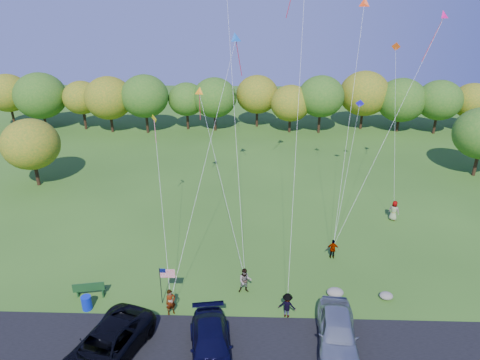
{
  "coord_description": "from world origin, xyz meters",
  "views": [
    {
      "loc": [
        0.03,
        -21.5,
        18.14
      ],
      "look_at": [
        -0.85,
        6.0,
        6.09
      ],
      "focal_mm": 32.0,
      "sensor_mm": 36.0,
      "label": 1
    }
  ],
  "objects_px": {
    "minivan_navy": "(211,345)",
    "flyer_d": "(333,249)",
    "flyer_a": "(171,302)",
    "trash_barrel": "(87,303)",
    "flyer_b": "(245,281)",
    "flyer_e": "(394,211)",
    "flyer_c": "(287,305)",
    "minivan_silver": "(337,332)",
    "minivan_dark": "(106,347)",
    "park_bench": "(89,289)"
  },
  "relations": [
    {
      "from": "flyer_a",
      "to": "flyer_e",
      "type": "relative_size",
      "value": 0.98
    },
    {
      "from": "minivan_silver",
      "to": "flyer_c",
      "type": "relative_size",
      "value": 3.21
    },
    {
      "from": "park_bench",
      "to": "minivan_navy",
      "type": "bearing_deg",
      "value": -40.61
    },
    {
      "from": "minivan_navy",
      "to": "minivan_silver",
      "type": "bearing_deg",
      "value": 0.09
    },
    {
      "from": "flyer_e",
      "to": "flyer_c",
      "type": "bearing_deg",
      "value": 85.08
    },
    {
      "from": "flyer_d",
      "to": "flyer_e",
      "type": "xyz_separation_m",
      "value": [
        6.25,
        6.07,
        0.13
      ]
    },
    {
      "from": "minivan_dark",
      "to": "flyer_e",
      "type": "bearing_deg",
      "value": 57.69
    },
    {
      "from": "flyer_e",
      "to": "park_bench",
      "type": "bearing_deg",
      "value": 59.83
    },
    {
      "from": "minivan_dark",
      "to": "minivan_silver",
      "type": "bearing_deg",
      "value": 25.35
    },
    {
      "from": "flyer_b",
      "to": "flyer_c",
      "type": "xyz_separation_m",
      "value": [
        2.6,
        -2.25,
        -0.07
      ]
    },
    {
      "from": "flyer_b",
      "to": "flyer_e",
      "type": "bearing_deg",
      "value": 35.56
    },
    {
      "from": "minivan_silver",
      "to": "park_bench",
      "type": "distance_m",
      "value": 15.72
    },
    {
      "from": "flyer_d",
      "to": "flyer_e",
      "type": "distance_m",
      "value": 8.71
    },
    {
      "from": "minivan_silver",
      "to": "flyer_a",
      "type": "height_order",
      "value": "minivan_silver"
    },
    {
      "from": "flyer_e",
      "to": "park_bench",
      "type": "relative_size",
      "value": 0.91
    },
    {
      "from": "minivan_dark",
      "to": "minivan_navy",
      "type": "height_order",
      "value": "minivan_dark"
    },
    {
      "from": "flyer_c",
      "to": "trash_barrel",
      "type": "height_order",
      "value": "flyer_c"
    },
    {
      "from": "flyer_d",
      "to": "flyer_c",
      "type": "bearing_deg",
      "value": 62.36
    },
    {
      "from": "flyer_b",
      "to": "flyer_d",
      "type": "relative_size",
      "value": 1.15
    },
    {
      "from": "minivan_dark",
      "to": "minivan_navy",
      "type": "xyz_separation_m",
      "value": [
        5.57,
        0.4,
        -0.09
      ]
    },
    {
      "from": "flyer_a",
      "to": "trash_barrel",
      "type": "bearing_deg",
      "value": 144.39
    },
    {
      "from": "flyer_e",
      "to": "trash_barrel",
      "type": "distance_m",
      "value": 25.6
    },
    {
      "from": "minivan_dark",
      "to": "park_bench",
      "type": "xyz_separation_m",
      "value": [
        -2.79,
        5.2,
        -0.34
      ]
    },
    {
      "from": "minivan_silver",
      "to": "flyer_e",
      "type": "xyz_separation_m",
      "value": [
        7.47,
        14.74,
        -0.06
      ]
    },
    {
      "from": "flyer_e",
      "to": "minivan_silver",
      "type": "bearing_deg",
      "value": 97.1
    },
    {
      "from": "minivan_dark",
      "to": "minivan_silver",
      "type": "distance_m",
      "value": 12.57
    },
    {
      "from": "flyer_c",
      "to": "flyer_e",
      "type": "distance_m",
      "value": 16.04
    },
    {
      "from": "flyer_c",
      "to": "flyer_e",
      "type": "xyz_separation_m",
      "value": [
        10.07,
        12.48,
        0.07
      ]
    },
    {
      "from": "flyer_b",
      "to": "flyer_d",
      "type": "height_order",
      "value": "flyer_b"
    },
    {
      "from": "flyer_d",
      "to": "trash_barrel",
      "type": "bearing_deg",
      "value": 23.85
    },
    {
      "from": "flyer_a",
      "to": "flyer_c",
      "type": "height_order",
      "value": "flyer_a"
    },
    {
      "from": "minivan_navy",
      "to": "park_bench",
      "type": "bearing_deg",
      "value": 141.26
    },
    {
      "from": "minivan_navy",
      "to": "flyer_c",
      "type": "bearing_deg",
      "value": 28.9
    },
    {
      "from": "flyer_b",
      "to": "flyer_d",
      "type": "bearing_deg",
      "value": 29.58
    },
    {
      "from": "flyer_b",
      "to": "flyer_d",
      "type": "xyz_separation_m",
      "value": [
        6.42,
        4.16,
        -0.12
      ]
    },
    {
      "from": "flyer_b",
      "to": "minivan_dark",
      "type": "bearing_deg",
      "value": -143.89
    },
    {
      "from": "flyer_a",
      "to": "flyer_e",
      "type": "height_order",
      "value": "flyer_e"
    },
    {
      "from": "flyer_a",
      "to": "trash_barrel",
      "type": "xyz_separation_m",
      "value": [
        -5.34,
        0.27,
        -0.42
      ]
    },
    {
      "from": "flyer_d",
      "to": "park_bench",
      "type": "distance_m",
      "value": 17.22
    },
    {
      "from": "flyer_c",
      "to": "trash_barrel",
      "type": "distance_m",
      "value": 12.44
    },
    {
      "from": "minivan_navy",
      "to": "minivan_silver",
      "type": "distance_m",
      "value": 7.0
    },
    {
      "from": "flyer_c",
      "to": "park_bench",
      "type": "xyz_separation_m",
      "value": [
        -12.67,
        1.46,
        -0.23
      ]
    },
    {
      "from": "minivan_navy",
      "to": "flyer_c",
      "type": "xyz_separation_m",
      "value": [
        4.32,
        3.34,
        -0.02
      ]
    },
    {
      "from": "flyer_a",
      "to": "flyer_e",
      "type": "xyz_separation_m",
      "value": [
        17.16,
        12.48,
        0.02
      ]
    },
    {
      "from": "minivan_navy",
      "to": "flyer_d",
      "type": "bearing_deg",
      "value": 41.34
    },
    {
      "from": "park_bench",
      "to": "flyer_c",
      "type": "bearing_deg",
      "value": -17.28
    },
    {
      "from": "minivan_dark",
      "to": "flyer_e",
      "type": "relative_size",
      "value": 3.49
    },
    {
      "from": "minivan_navy",
      "to": "flyer_b",
      "type": "xyz_separation_m",
      "value": [
        1.72,
        5.6,
        0.05
      ]
    },
    {
      "from": "minivan_navy",
      "to": "trash_barrel",
      "type": "xyz_separation_m",
      "value": [
        -8.11,
        3.61,
        -0.37
      ]
    },
    {
      "from": "flyer_a",
      "to": "park_bench",
      "type": "xyz_separation_m",
      "value": [
        -5.58,
        1.46,
        -0.29
      ]
    }
  ]
}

